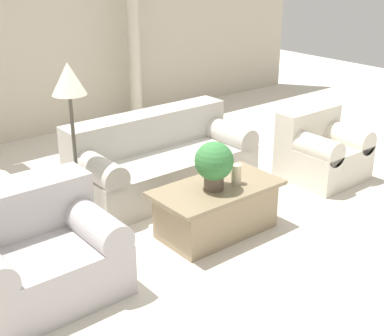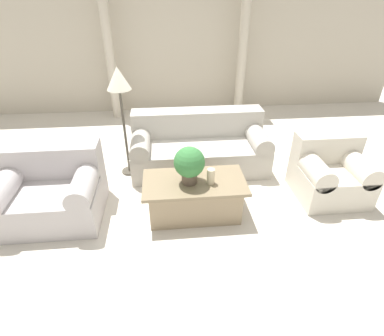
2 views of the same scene
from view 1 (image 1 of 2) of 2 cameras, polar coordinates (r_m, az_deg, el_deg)
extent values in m
plane|color=silver|center=(5.55, -1.26, -4.77)|extent=(16.00, 16.00, 0.00)
cube|color=beige|center=(7.83, -16.64, 14.67)|extent=(10.00, 0.06, 3.20)
cube|color=#B7B2A8|center=(5.99, -3.00, -0.41)|extent=(2.03, 0.95, 0.43)
cube|color=#B7B2A8|center=(6.08, -4.80, 4.08)|extent=(2.03, 0.33, 0.40)
cylinder|color=#B7B2A8|center=(5.45, -10.48, 0.13)|extent=(0.28, 0.95, 0.28)
cylinder|color=#B7B2A8|center=(6.40, 3.28, 3.85)|extent=(0.28, 0.95, 0.28)
cube|color=#BCB6B6|center=(4.39, -15.91, -10.44)|extent=(1.18, 0.95, 0.43)
cube|color=#BCB6B6|center=(4.44, -18.10, -4.13)|extent=(1.18, 0.33, 0.40)
cylinder|color=#BCB6B6|center=(4.40, -10.98, -5.53)|extent=(0.28, 0.95, 0.28)
cube|color=#998466|center=(5.09, 2.63, -4.62)|extent=(1.08, 0.57, 0.44)
cube|color=#897759|center=(4.99, 2.68, -2.17)|extent=(1.23, 0.65, 0.04)
cylinder|color=brown|center=(4.90, 2.33, -1.57)|extent=(0.18, 0.18, 0.12)
sphere|color=#387A3D|center=(4.82, 2.37, 0.75)|extent=(0.36, 0.36, 0.36)
cylinder|color=beige|center=(5.02, 4.76, -0.65)|extent=(0.09, 0.09, 0.19)
cylinder|color=#4C473D|center=(5.53, -11.79, -5.19)|extent=(0.23, 0.23, 0.03)
cylinder|color=#4C473D|center=(5.27, -12.34, 1.03)|extent=(0.04, 0.04, 1.26)
cone|color=silver|center=(5.04, -13.06, 9.28)|extent=(0.32, 0.32, 0.30)
cylinder|color=beige|center=(8.17, -6.22, 12.71)|extent=(0.19, 0.19, 2.35)
cube|color=beige|center=(6.47, 13.79, 0.69)|extent=(0.86, 0.80, 0.42)
cube|color=beige|center=(6.49, 12.30, 4.63)|extent=(0.86, 0.28, 0.38)
cylinder|color=beige|center=(6.16, 12.34, 2.35)|extent=(0.28, 0.80, 0.28)
cylinder|color=beige|center=(6.60, 15.56, 3.40)|extent=(0.28, 0.80, 0.28)
camera|label=2|loc=(2.76, 43.58, 15.18)|focal=28.00mm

